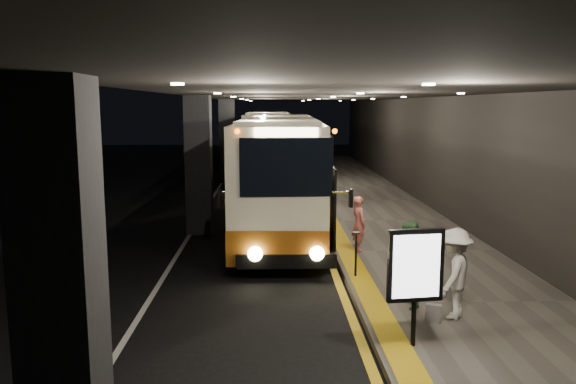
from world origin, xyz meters
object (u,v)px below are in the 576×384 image
object	(u,v)px
passenger_boarding	(359,223)
bag_polka	(433,313)
coach_second	(270,147)
info_sign	(416,268)
stanchion_post	(356,255)
passenger_waiting_green	(409,265)
coach_main	(281,178)
passenger_waiting_white	(455,274)

from	to	relation	value
passenger_boarding	bag_polka	xyz separation A→B (m)	(0.58, -5.15, -0.59)
coach_second	bag_polka	bearing A→B (deg)	-81.05
coach_second	passenger_boarding	size ratio (longest dim) A/B	7.68
info_sign	stanchion_post	distance (m)	3.92
passenger_waiting_green	info_sign	world-z (taller)	info_sign
passenger_waiting_green	bag_polka	bearing A→B (deg)	10.69
bag_polka	passenger_waiting_green	bearing A→B (deg)	109.15
bag_polka	coach_main	bearing A→B (deg)	107.19
passenger_boarding	bag_polka	size ratio (longest dim) A/B	4.57
stanchion_post	coach_main	bearing A→B (deg)	105.82
passenger_waiting_green	passenger_waiting_white	distance (m)	0.92
passenger_waiting_green	info_sign	xyz separation A→B (m)	(-0.36, -1.80, 0.48)
coach_main	passenger_boarding	xyz separation A→B (m)	(2.05, -3.35, -0.83)
passenger_waiting_white	info_sign	distance (m)	1.67
coach_main	bag_polka	size ratio (longest dim) A/B	35.32
coach_main	coach_second	distance (m)	13.78
info_sign	passenger_boarding	bearing A→B (deg)	82.18
stanchion_post	bag_polka	bearing A→B (deg)	-70.09
coach_second	stanchion_post	world-z (taller)	coach_second
passenger_waiting_green	passenger_boarding	bearing A→B (deg)	175.57
coach_second	passenger_waiting_white	xyz separation A→B (m)	(3.41, -22.09, -0.74)
passenger_waiting_green	stanchion_post	xyz separation A→B (m)	(-0.74, 2.01, -0.33)
coach_second	passenger_waiting_green	world-z (taller)	coach_second
coach_second	info_sign	xyz separation A→B (m)	(2.36, -23.29, -0.25)
coach_second	passenger_waiting_green	size ratio (longest dim) A/B	6.78
coach_second	passenger_waiting_white	bearing A→B (deg)	-79.92
coach_main	passenger_waiting_white	bearing A→B (deg)	-67.87
passenger_waiting_white	coach_second	bearing A→B (deg)	-137.20
coach_main	bag_polka	xyz separation A→B (m)	(2.63, -8.50, -1.42)
bag_polka	info_sign	xyz separation A→B (m)	(-0.64, -1.02, 1.17)
coach_second	bag_polka	xyz separation A→B (m)	(2.99, -22.28, -1.43)
passenger_boarding	bag_polka	distance (m)	5.22
passenger_waiting_white	bag_polka	distance (m)	0.83
stanchion_post	passenger_waiting_green	bearing A→B (deg)	-69.80
coach_main	bag_polka	distance (m)	9.01
info_sign	stanchion_post	xyz separation A→B (m)	(-0.38, 3.82, -0.82)
passenger_waiting_white	stanchion_post	distance (m)	3.00
passenger_boarding	info_sign	distance (m)	6.19
passenger_boarding	info_sign	xyz separation A→B (m)	(-0.06, -6.17, 0.58)
passenger_waiting_green	passenger_waiting_white	xyz separation A→B (m)	(0.69, -0.60, 0.00)
passenger_boarding	passenger_waiting_green	size ratio (longest dim) A/B	0.88
coach_main	passenger_boarding	distance (m)	4.01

